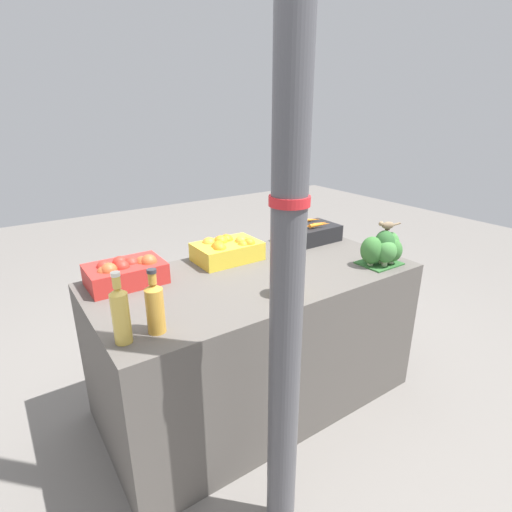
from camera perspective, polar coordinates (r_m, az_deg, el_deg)
name	(u,v)px	position (r m, az deg, el deg)	size (l,w,h in m)	color
ground_plane	(256,396)	(2.51, 0.00, -19.35)	(10.00, 10.00, 0.00)	slate
market_table	(256,339)	(2.28, 0.00, -11.72)	(1.69, 0.84, 0.79)	#56514C
support_pole	(289,214)	(1.20, 4.75, 5.95)	(0.13, 0.13, 2.62)	#4C4C51
apple_crate	(125,272)	(2.06, -18.17, -2.13)	(0.37, 0.24, 0.14)	red
orange_crate	(227,249)	(2.27, -4.11, 0.97)	(0.37, 0.24, 0.14)	gold
carrot_crate	(309,233)	(2.63, 7.59, 3.33)	(0.37, 0.25, 0.14)	black
broccoli_pile	(384,249)	(2.29, 17.79, 0.94)	(0.24, 0.19, 0.20)	#2D602D
juice_bottle_golden	(121,314)	(1.54, -18.78, -7.79)	(0.07, 0.07, 0.28)	gold
juice_bottle_amber	(155,306)	(1.58, -14.24, -6.98)	(0.07, 0.07, 0.26)	gold
pickle_jar	(284,284)	(1.85, 4.01, -4.06)	(0.11, 0.11, 0.11)	#D1CC75
sparrow_bird	(387,225)	(2.27, 18.23, 4.21)	(0.13, 0.06, 0.05)	#4C3D2D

